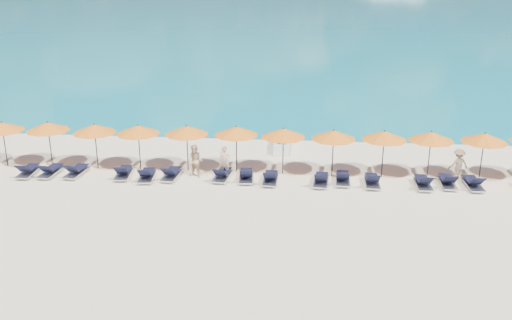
{
  "coord_description": "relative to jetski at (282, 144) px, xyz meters",
  "views": [
    {
      "loc": [
        2.06,
        -20.95,
        9.53
      ],
      "look_at": [
        0.0,
        3.0,
        1.2
      ],
      "focal_mm": 40.0,
      "sensor_mm": 36.0,
      "label": 1
    }
  ],
  "objects": [
    {
      "name": "ground",
      "position": [
        -0.96,
        -8.19,
        -0.32
      ],
      "size": [
        1400.0,
        1400.0,
        0.0
      ],
      "primitive_type": "plane",
      "color": "beige"
    },
    {
      "name": "headland_main",
      "position": [
        -300.96,
        531.81,
        -38.32
      ],
      "size": [
        374.0,
        242.0,
        126.5
      ],
      "color": "black",
      "rests_on": "ground"
    },
    {
      "name": "headland_small",
      "position": [
        -150.96,
        551.81,
        -35.32
      ],
      "size": [
        162.0,
        126.0,
        85.5
      ],
      "color": "black",
      "rests_on": "ground"
    },
    {
      "name": "jetski",
      "position": [
        0.0,
        0.0,
        0.0
      ],
      "size": [
        0.82,
        2.18,
        0.77
      ],
      "rotation": [
        0.0,
        0.0,
        -0.0
      ],
      "color": "white",
      "rests_on": "ground"
    },
    {
      "name": "beachgoer_a",
      "position": [
        -2.52,
        -4.2,
        0.42
      ],
      "size": [
        0.58,
        0.42,
        1.48
      ],
      "primitive_type": "imported",
      "rotation": [
        0.0,
        0.0,
        0.13
      ],
      "color": "tan",
      "rests_on": "ground"
    },
    {
      "name": "beachgoer_b",
      "position": [
        -3.87,
        -4.41,
        0.46
      ],
      "size": [
        0.86,
        0.66,
        1.56
      ],
      "primitive_type": "imported",
      "rotation": [
        0.0,
        0.0,
        -0.34
      ],
      "color": "tan",
      "rests_on": "ground"
    },
    {
      "name": "beachgoer_c",
      "position": [
        8.29,
        -3.66,
        0.42
      ],
      "size": [
        1.04,
        0.67,
        1.48
      ],
      "primitive_type": "imported",
      "rotation": [
        0.0,
        0.0,
        3.4
      ],
      "color": "tan",
      "rests_on": "ground"
    },
    {
      "name": "umbrella_1",
      "position": [
        -13.47,
        -3.66,
        1.7
      ],
      "size": [
        2.1,
        2.1,
        2.28
      ],
      "color": "black",
      "rests_on": "ground"
    },
    {
      "name": "umbrella_2",
      "position": [
        -11.25,
        -3.46,
        1.7
      ],
      "size": [
        2.1,
        2.1,
        2.28
      ],
      "color": "black",
      "rests_on": "ground"
    },
    {
      "name": "umbrella_3",
      "position": [
        -8.87,
        -3.63,
        1.7
      ],
      "size": [
        2.1,
        2.1,
        2.28
      ],
      "color": "black",
      "rests_on": "ground"
    },
    {
      "name": "umbrella_4",
      "position": [
        -6.73,
        -3.62,
        1.7
      ],
      "size": [
        2.1,
        2.1,
        2.28
      ],
      "color": "black",
      "rests_on": "ground"
    },
    {
      "name": "umbrella_5",
      "position": [
        -4.41,
        -3.53,
        1.7
      ],
      "size": [
        2.1,
        2.1,
        2.28
      ],
      "color": "black",
      "rests_on": "ground"
    },
    {
      "name": "umbrella_6",
      "position": [
        -2.05,
        -3.43,
        1.7
      ],
      "size": [
        2.1,
        2.1,
        2.28
      ],
      "color": "black",
      "rests_on": "ground"
    },
    {
      "name": "umbrella_7",
      "position": [
        0.19,
        -3.58,
        1.7
      ],
      "size": [
        2.1,
        2.1,
        2.28
      ],
      "color": "black",
      "rests_on": "ground"
    },
    {
      "name": "umbrella_8",
      "position": [
        2.52,
        -3.67,
        1.7
      ],
      "size": [
        2.1,
        2.1,
        2.28
      ],
      "color": "black",
      "rests_on": "ground"
    },
    {
      "name": "umbrella_9",
      "position": [
        4.84,
        -3.59,
        1.7
      ],
      "size": [
        2.1,
        2.1,
        2.28
      ],
      "color": "black",
      "rests_on": "ground"
    },
    {
      "name": "umbrella_10",
      "position": [
        6.96,
        -3.55,
        1.7
      ],
      "size": [
        2.1,
        2.1,
        2.28
      ],
      "color": "black",
      "rests_on": "ground"
    },
    {
      "name": "umbrella_11",
      "position": [
        9.33,
        -3.56,
        1.7
      ],
      "size": [
        2.1,
        2.1,
        2.28
      ],
      "color": "black",
      "rests_on": "ground"
    },
    {
      "name": "lounger_3",
      "position": [
        -11.83,
        -4.86,
        -0.08
      ],
      "size": [
        0.71,
        1.73,
        0.66
      ],
      "rotation": [
        0.0,
        0.0,
        0.05
      ],
      "color": "silver",
      "rests_on": "ground"
    },
    {
      "name": "lounger_4",
      "position": [
        -10.77,
        -4.78,
        -0.08
      ],
      "size": [
        0.72,
        1.73,
        0.66
      ],
      "rotation": [
        0.0,
        0.0,
        -0.06
      ],
      "color": "silver",
      "rests_on": "ground"
    },
    {
      "name": "lounger_5",
      "position": [
        -9.54,
        -4.7,
        -0.08
      ],
      "size": [
        0.77,
        1.75,
        0.66
      ],
      "rotation": [
        0.0,
        0.0,
        -0.09
      ],
      "color": "silver",
      "rests_on": "ground"
    },
    {
      "name": "lounger_6",
      "position": [
        -7.24,
        -4.71,
        -0.08
      ],
      "size": [
        0.78,
        1.75,
        0.66
      ],
      "rotation": [
        0.0,
        0.0,
        0.1
      ],
      "color": "silver",
      "rests_on": "ground"
    },
    {
      "name": "lounger_7",
      "position": [
        -6.06,
        -4.95,
        -0.08
      ],
      "size": [
        0.77,
        1.75,
        0.66
      ],
      "rotation": [
        0.0,
        0.0,
        0.09
      ],
      "color": "silver",
      "rests_on": "ground"
    },
    {
      "name": "lounger_8",
      "position": [
        -4.97,
        -4.68,
        -0.08
      ],
      "size": [
        0.74,
        1.74,
        0.66
      ],
      "rotation": [
        0.0,
        0.0,
        -0.07
      ],
      "color": "silver",
      "rests_on": "ground"
    },
    {
      "name": "lounger_9",
      "position": [
        -2.59,
        -4.6,
        -0.08
      ],
      "size": [
        0.78,
        1.75,
        0.66
      ],
      "rotation": [
        0.0,
        0.0,
        -0.1
      ],
      "color": "silver",
      "rests_on": "ground"
    },
    {
      "name": "lounger_10",
      "position": [
        -1.47,
        -4.63,
        -0.08
      ],
      "size": [
        0.76,
        1.74,
        0.66
      ],
      "rotation": [
        0.0,
        0.0,
        0.08
      ],
      "color": "silver",
      "rests_on": "ground"
    },
    {
      "name": "lounger_11",
      "position": [
        -0.33,
        -4.84,
        -0.08
      ],
      "size": [
        0.66,
        1.71,
        0.66
      ],
      "rotation": [
        0.0,
        0.0,
        -0.02
      ],
      "color": "silver",
      "rests_on": "ground"
    },
    {
      "name": "lounger_12",
      "position": [
        1.98,
        -4.86,
        -0.08
      ],
      "size": [
        0.76,
        1.75,
        0.66
      ],
      "rotation": [
        0.0,
        0.0,
        -0.09
      ],
      "color": "silver",
      "rests_on": "ground"
    },
    {
      "name": "lounger_13",
      "position": [
        2.97,
        -4.58,
        -0.08
      ],
      "size": [
        0.7,
        1.73,
        0.66
      ],
      "rotation": [
        0.0,
        0.0,
        -0.05
      ],
      "color": "silver",
      "rests_on": "ground"
    },
    {
      "name": "lounger_14",
      "position": [
        4.28,
        -4.78,
        -0.08
      ],
      "size": [
        0.66,
        1.72,
        0.66
      ],
      "rotation": [
        0.0,
        0.0,
        -0.03
      ],
      "color": "silver",
      "rests_on": "ground"
    },
    {
      "name": "lounger_15",
      "position": [
        6.53,
        -4.81,
        -0.08
      ],
      "size": [
        0.62,
        1.7,
        0.66
      ],
      "rotation": [
        0.0,
        0.0,
        0.0
      ],
      "color": "silver",
      "rests_on": "ground"
    },
    {
      "name": "lounger_16",
      "position": [
        7.66,
        -4.59,
        -0.08
      ],
      "size": [
        0.66,
        1.71,
        0.66
      ],
      "rotation": [
        0.0,
        0.0,
        -0.02
      ],
      "color": "silver",
      "rests_on": "ground"
    },
    {
      "name": "lounger_17",
      "position": [
        8.75,
        -4.7,
        -0.08
      ],
      "size": [
        0.68,
        1.72,
        0.66
      ],
      "rotation": [
        0.0,
        0.0,
        0.03
      ],
      "color": "silver",
      "rests_on": "ground"
    }
  ]
}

